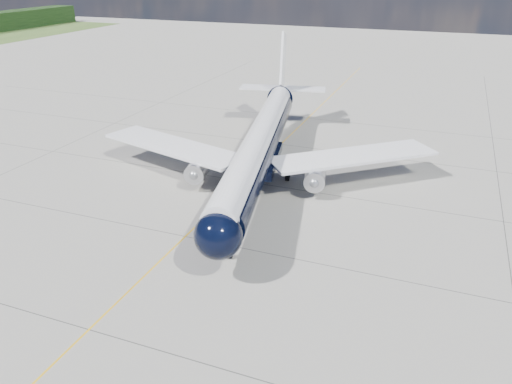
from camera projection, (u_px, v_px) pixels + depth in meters
ground at (257, 167)px, 66.95m from camera, size 320.00×320.00×0.00m
taxiway_centerline at (243, 181)px, 62.72m from camera, size 0.16×160.00×0.01m
main_airliner at (261, 142)px, 61.74m from camera, size 42.70×52.67×15.34m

